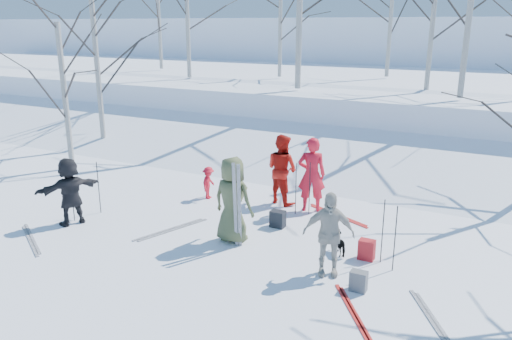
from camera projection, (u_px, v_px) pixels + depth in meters
The scene contains 34 objects.
ground at pixel (224, 244), 10.88m from camera, with size 120.00×120.00×0.00m, color white.
snow_ramp at pixel (332, 162), 16.79m from camera, with size 70.00×9.50×1.40m, color white.
snow_plateau at pixel (399, 99), 25.05m from camera, with size 70.00×18.00×2.20m, color white.
far_hill at pixel (454, 56), 42.62m from camera, with size 90.00×30.00×6.00m, color white.
skier_olive_center at pixel (233, 200), 10.79m from camera, with size 0.94×0.61×1.92m, color #444E2E.
skier_red_north at pixel (312, 175), 12.60m from camera, with size 0.70×0.46×1.92m, color red.
skier_redor_behind at pixel (282, 169), 13.17m from camera, with size 0.91×0.71×1.87m, color red.
skier_red_seated at pixel (209, 183), 13.63m from camera, with size 0.58×0.33×0.90m, color red.
skier_cream_east at pixel (328, 234), 9.37m from camera, with size 0.97×0.40×1.66m, color beige.
skier_grey_west at pixel (70, 191), 11.79m from camera, with size 1.52×0.48×1.64m, color black.
dog at pixel (341, 243), 10.39m from camera, with size 0.25×0.54×0.46m, color black.
upright_ski_left at pixel (235, 205), 10.49m from camera, with size 0.07×0.02×1.90m, color silver.
upright_ski_right at pixel (239, 206), 10.45m from camera, with size 0.07×0.02×1.90m, color silver.
ski_pair_a at pixel (171, 230), 11.63m from camera, with size 0.82×1.86×0.02m, color silver, non-canonical shape.
ski_pair_b at pixel (31, 239), 11.10m from camera, with size 1.74×1.13×0.02m, color silver, non-canonical shape.
ski_pair_c at pixel (355, 315), 8.22m from camera, with size 1.24×1.68×0.02m, color red, non-canonical shape.
ski_pair_d at pixel (338, 215), 12.49m from camera, with size 1.81×0.98×0.02m, color red, non-canonical shape.
ski_pair_e at pixel (434, 322), 8.02m from camera, with size 1.12×1.75×0.02m, color silver, non-canonical shape.
ski_pole_a at pixel (99, 188), 12.52m from camera, with size 0.02×0.02×1.34m, color black.
ski_pole_b at pixel (395, 239), 9.54m from camera, with size 0.02×0.02×1.34m, color black.
ski_pole_c at pixel (383, 231), 9.88m from camera, with size 0.02×0.02×1.34m, color black.
ski_pole_d at pixel (296, 189), 12.43m from camera, with size 0.02×0.02×1.34m, color black.
ski_pole_e at pixel (310, 188), 12.47m from camera, with size 0.02×0.02×1.34m, color black.
ski_pole_f at pixel (72, 195), 12.01m from camera, with size 0.02×0.02×1.34m, color black.
backpack_red at pixel (367, 250), 10.14m from camera, with size 0.32×0.22×0.42m, color #AD1A1F.
backpack_grey at pixel (358, 281), 8.94m from camera, with size 0.30×0.20×0.38m, color #525459.
backpack_dark at pixel (278, 219), 11.76m from camera, with size 0.34×0.24×0.40m, color black.
birch_plateau_a at pixel (159, 15), 27.19m from camera, with size 4.61×4.61×5.73m, color silver, non-canonical shape.
birch_plateau_b at pixel (280, 25), 23.14m from camera, with size 3.92×3.92×4.74m, color silver, non-canonical shape.
birch_plateau_d at pixel (433, 19), 18.31m from camera, with size 4.23×4.23×5.19m, color silver, non-canonical shape.
birch_plateau_g at pixel (391, 20), 23.10m from camera, with size 4.23×4.23×5.19m, color silver, non-canonical shape.
birch_plateau_i at pixel (187, 9), 22.69m from camera, with size 4.87×4.87×6.10m, color silver, non-canonical shape.
birch_edge_a at pixel (65, 98), 15.93m from camera, with size 3.88×3.88×4.68m, color silver, non-canonical shape.
birch_edge_d at pixel (98, 71), 18.53m from camera, with size 4.69×4.69×5.84m, color silver, non-canonical shape.
Camera 1 is at (5.24, -8.52, 4.63)m, focal length 35.00 mm.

